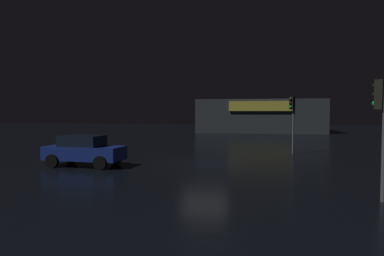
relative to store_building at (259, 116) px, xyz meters
name	(u,v)px	position (x,y,z in m)	size (l,w,h in m)	color
ground_plane	(204,164)	(-3.95, -31.80, -2.30)	(120.00, 120.00, 0.00)	black
store_building	(259,116)	(0.00, 0.00, 0.00)	(17.39, 9.72, 4.60)	#33383D
traffic_signal_main	(292,112)	(1.41, -26.10, 0.58)	(0.42, 0.42, 3.93)	#595B60
traffic_signal_opposite	(382,117)	(2.65, -38.46, 0.44)	(0.42, 0.42, 3.94)	#595B60
car_near	(84,150)	(-10.21, -33.41, -1.45)	(4.28, 2.16, 1.64)	navy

